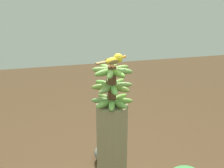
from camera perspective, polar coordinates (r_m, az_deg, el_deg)
The scene contains 3 objects.
banana_bunch at distance 1.85m, azimuth -0.02°, elevation -0.35°, with size 0.25×0.25×0.25m.
perched_bird at distance 1.78m, azimuth 0.48°, elevation 4.47°, with size 0.09×0.19×0.08m.
garden_rock at distance 3.31m, azimuth -0.95°, elevation -12.49°, with size 0.26×0.26×0.17m, color slate.
Camera 1 is at (-1.66, 0.34, 2.02)m, focal length 50.03 mm.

